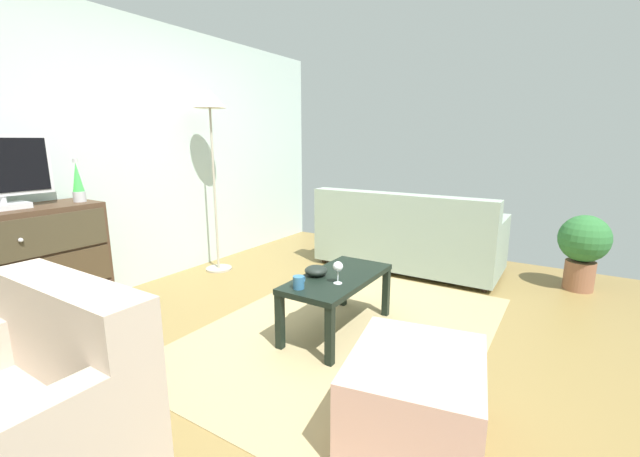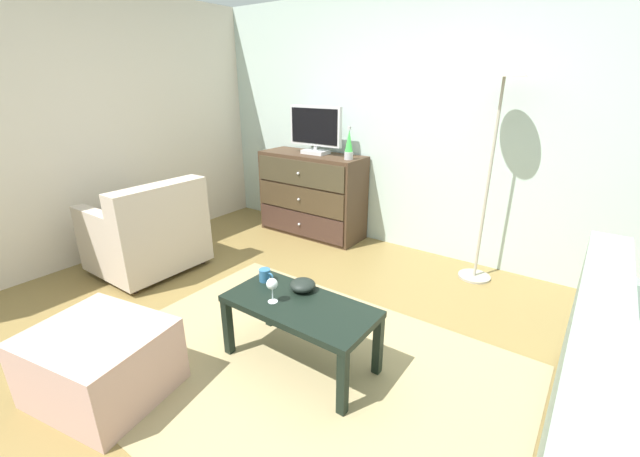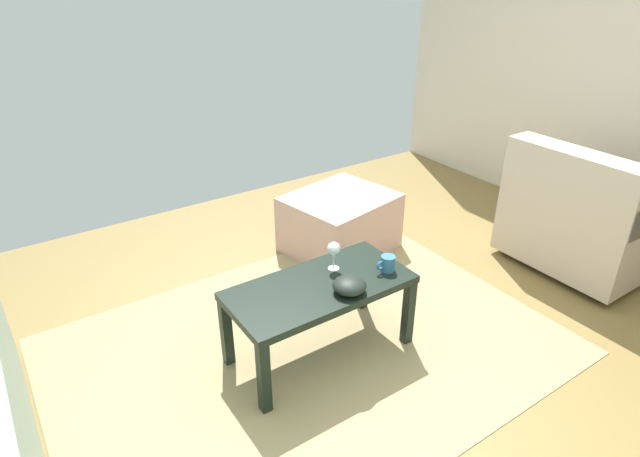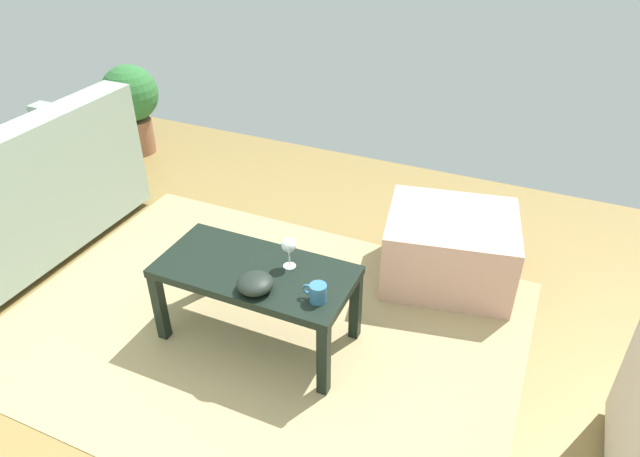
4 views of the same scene
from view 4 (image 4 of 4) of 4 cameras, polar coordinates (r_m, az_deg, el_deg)
ground_plane at (r=2.83m, az=-4.29°, el=-13.80°), size 5.58×4.60×0.05m
area_rug at (r=3.00m, az=-5.96°, el=-9.71°), size 2.60×1.90×0.01m
coffee_table at (r=2.71m, az=-6.51°, el=-5.03°), size 0.94×0.45×0.43m
wine_glass at (r=2.61m, az=-3.16°, el=-1.78°), size 0.07×0.07×0.16m
mug at (r=2.45m, az=-0.27°, el=-6.48°), size 0.11×0.08×0.08m
bowl_decorative at (r=2.53m, az=-6.56°, el=-5.53°), size 0.17×0.17×0.07m
ottoman at (r=3.26m, az=12.87°, el=-2.00°), size 0.80×0.72×0.41m
potted_plant at (r=4.83m, az=-18.47°, el=12.05°), size 0.44×0.44×0.72m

